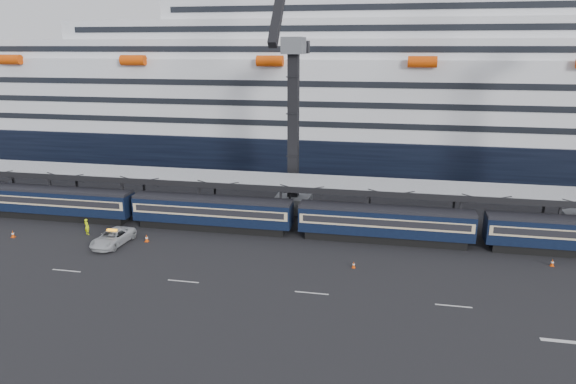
# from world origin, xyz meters

# --- Properties ---
(ground) EXTENTS (260.00, 260.00, 0.00)m
(ground) POSITION_xyz_m (0.00, 0.00, 0.00)
(ground) COLOR black
(ground) RESTS_ON ground
(train) EXTENTS (133.05, 3.00, 4.05)m
(train) POSITION_xyz_m (-4.65, 10.00, 2.20)
(train) COLOR black
(train) RESTS_ON ground
(canopy) EXTENTS (130.00, 6.25, 5.53)m
(canopy) POSITION_xyz_m (0.00, 14.00, 5.25)
(canopy) COLOR gray
(canopy) RESTS_ON ground
(cruise_ship) EXTENTS (214.09, 28.84, 34.00)m
(cruise_ship) POSITION_xyz_m (-1.08, 45.99, 12.34)
(cruise_ship) COLOR black
(cruise_ship) RESTS_ON ground
(crane_dark_near) EXTENTS (4.50, 17.75, 35.08)m
(crane_dark_near) POSITION_xyz_m (-20.00, 18.59, 11.93)
(crane_dark_near) COLOR #52565A
(crane_dark_near) RESTS_ON ground
(pickup_truck) EXTENTS (3.11, 6.03, 1.63)m
(pickup_truck) POSITION_xyz_m (-37.04, 3.10, 0.81)
(pickup_truck) COLOR #ACB0B4
(pickup_truck) RESTS_ON ground
(worker) EXTENTS (0.81, 0.70, 1.89)m
(worker) POSITION_xyz_m (-41.60, 5.44, 0.95)
(worker) COLOR #D6F20C
(worker) RESTS_ON ground
(traffic_cone_a) EXTENTS (0.42, 0.42, 0.84)m
(traffic_cone_a) POSITION_xyz_m (-49.37, 2.94, 0.41)
(traffic_cone_a) COLOR #DC4406
(traffic_cone_a) RESTS_ON ground
(traffic_cone_b) EXTENTS (0.42, 0.42, 0.84)m
(traffic_cone_b) POSITION_xyz_m (-33.86, 4.66, 0.41)
(traffic_cone_b) COLOR #DC4406
(traffic_cone_b) RESTS_ON ground
(traffic_cone_c) EXTENTS (0.34, 0.34, 0.68)m
(traffic_cone_c) POSITION_xyz_m (-10.78, 2.10, 0.34)
(traffic_cone_c) COLOR #DC4406
(traffic_cone_c) RESTS_ON ground
(traffic_cone_d) EXTENTS (0.38, 0.38, 0.75)m
(traffic_cone_d) POSITION_xyz_m (8.43, 6.35, 0.37)
(traffic_cone_d) COLOR #DC4406
(traffic_cone_d) RESTS_ON ground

